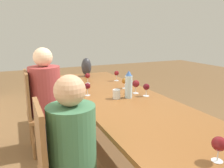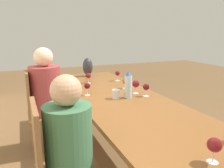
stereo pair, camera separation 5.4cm
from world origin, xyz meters
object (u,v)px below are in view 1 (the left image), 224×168
(wine_glass_7, at_px, (125,81))
(person_near, at_px, (75,152))
(water_tumbler, at_px, (116,94))
(wine_glass_4, at_px, (87,86))
(chair_far, at_px, (40,110))
(wine_glass_1, at_px, (88,76))
(person_far, at_px, (47,97))
(water_bottle, at_px, (129,85))
(vase, at_px, (86,67))
(wine_glass_6, at_px, (136,84))
(wine_glass_5, at_px, (117,74))
(wine_glass_2, at_px, (219,144))
(wine_glass_3, at_px, (146,87))

(wine_glass_7, bearing_deg, person_near, 138.55)
(water_tumbler, height_order, wine_glass_4, wine_glass_4)
(wine_glass_4, relative_size, chair_far, 0.14)
(wine_glass_4, relative_size, wine_glass_7, 1.08)
(wine_glass_7, bearing_deg, wine_glass_4, 101.77)
(wine_glass_1, distance_m, person_far, 0.65)
(wine_glass_1, relative_size, wine_glass_4, 1.02)
(water_tumbler, distance_m, person_near, 0.97)
(water_bottle, bearing_deg, wine_glass_1, 13.11)
(vase, relative_size, wine_glass_1, 2.03)
(wine_glass_6, bearing_deg, water_bottle, 126.72)
(water_bottle, distance_m, wine_glass_5, 0.86)
(wine_glass_2, height_order, wine_glass_5, wine_glass_5)
(person_near, bearing_deg, wine_glass_3, -56.57)
(wine_glass_1, height_order, wine_glass_4, wine_glass_1)
(wine_glass_3, distance_m, person_near, 1.20)
(water_tumbler, xyz_separation_m, chair_far, (0.58, 0.74, -0.26))
(wine_glass_1, height_order, wine_glass_6, wine_glass_6)
(wine_glass_1, xyz_separation_m, person_near, (-1.50, 0.59, -0.21))
(wine_glass_1, relative_size, wine_glass_6, 0.93)
(chair_far, bearing_deg, wine_glass_6, -115.13)
(wine_glass_6, relative_size, wine_glass_7, 1.18)
(wine_glass_1, relative_size, wine_glass_2, 1.00)
(wine_glass_5, distance_m, person_far, 1.06)
(wine_glass_3, height_order, person_near, person_near)
(wine_glass_4, bearing_deg, wine_glass_5, -48.31)
(wine_glass_1, bearing_deg, wine_glass_2, -178.12)
(wine_glass_5, bearing_deg, water_bottle, 163.32)
(water_bottle, distance_m, chair_far, 1.12)
(water_tumbler, bearing_deg, wine_glass_1, 4.35)
(wine_glass_7, relative_size, person_near, 0.11)
(water_tumbler, bearing_deg, chair_far, 52.01)
(vase, relative_size, person_far, 0.23)
(water_bottle, xyz_separation_m, chair_far, (0.60, 0.87, -0.36))
(water_tumbler, distance_m, wine_glass_2, 1.28)
(water_bottle, bearing_deg, vase, 2.23)
(wine_glass_5, bearing_deg, vase, 30.64)
(wine_glass_6, bearing_deg, wine_glass_4, 75.06)
(wine_glass_3, relative_size, person_near, 0.12)
(wine_glass_2, xyz_separation_m, person_near, (0.58, 0.65, -0.20))
(water_tumbler, relative_size, wine_glass_3, 0.70)
(water_tumbler, xyz_separation_m, wine_glass_1, (0.80, 0.06, 0.06))
(water_bottle, height_order, person_near, person_near)
(wine_glass_2, bearing_deg, vase, -1.62)
(wine_glass_2, xyz_separation_m, wine_glass_5, (2.08, -0.37, 0.01))
(wine_glass_1, height_order, wine_glass_5, wine_glass_5)
(vase, bearing_deg, wine_glass_5, -149.36)
(vase, height_order, wine_glass_5, vase)
(water_tumbler, xyz_separation_m, wine_glass_7, (0.35, -0.28, 0.04))
(wine_glass_5, xyz_separation_m, person_near, (-1.50, 1.02, -0.21))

